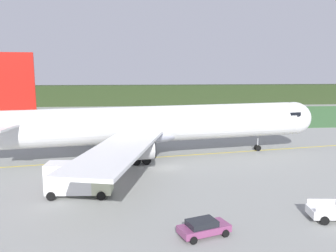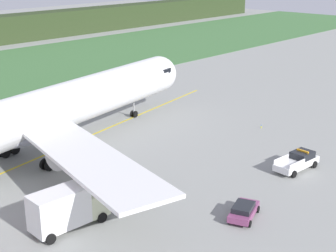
{
  "view_description": "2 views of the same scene",
  "coord_description": "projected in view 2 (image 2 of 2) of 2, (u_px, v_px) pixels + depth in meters",
  "views": [
    {
      "loc": [
        -3.67,
        -45.33,
        13.0
      ],
      "look_at": [
        0.74,
        4.17,
        4.87
      ],
      "focal_mm": 38.08,
      "sensor_mm": 36.0,
      "label": 1
    },
    {
      "loc": [
        -31.85,
        -41.02,
        21.24
      ],
      "look_at": [
        6.87,
        -5.79,
        3.92
      ],
      "focal_mm": 54.48,
      "sensor_mm": 36.0,
      "label": 2
    }
  ],
  "objects": [
    {
      "name": "staff_car",
      "position": [
        244.0,
        210.0,
        43.54
      ],
      "size": [
        4.37,
        3.01,
        1.3
      ],
      "color": "#7E3B66",
      "rests_on": "ground"
    },
    {
      "name": "taxiway_centerline_main",
      "position": [
        50.0,
        153.0,
        58.38
      ],
      "size": [
        67.59,
        12.09,
        0.01
      ],
      "primitive_type": "cube",
      "rotation": [
        0.0,
        0.0,
        0.17
      ],
      "color": "yellow",
      "rests_on": "ground"
    },
    {
      "name": "catering_truck",
      "position": [
        67.0,
        208.0,
        41.53
      ],
      "size": [
        6.77,
        3.06,
        3.67
      ],
      "color": "beige",
      "rests_on": "ground"
    },
    {
      "name": "ground",
      "position": [
        86.0,
        164.0,
        55.24
      ],
      "size": [
        320.0,
        320.0,
        0.0
      ],
      "primitive_type": "plane",
      "color": "gray"
    },
    {
      "name": "taxiway_edge_light_east",
      "position": [
        261.0,
        126.0,
        66.67
      ],
      "size": [
        0.12,
        0.12,
        0.46
      ],
      "color": "yellow",
      "rests_on": "ground"
    },
    {
      "name": "airliner",
      "position": [
        43.0,
        114.0,
        56.29
      ],
      "size": [
        52.42,
        45.87,
        14.98
      ],
      "color": "silver",
      "rests_on": "ground"
    },
    {
      "name": "ops_pickup_truck",
      "position": [
        298.0,
        161.0,
        53.54
      ],
      "size": [
        5.74,
        2.69,
        1.94
      ],
      "color": "white",
      "rests_on": "ground"
    }
  ]
}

